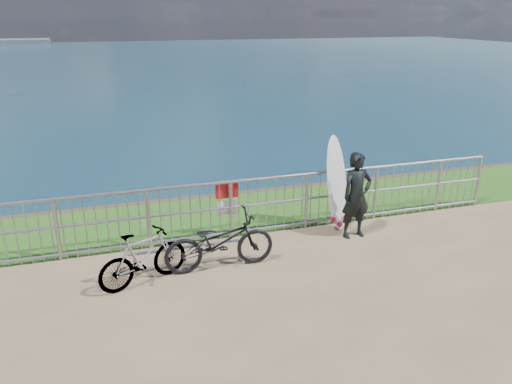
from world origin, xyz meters
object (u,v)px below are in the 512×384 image
object	(u,v)px
surfboard	(337,187)
bicycle_near	(220,242)
bicycle_far	(143,257)
surfer	(357,196)

from	to	relation	value
surfboard	bicycle_near	xyz separation A→B (m)	(-2.54, -0.93, -0.37)
bicycle_far	surfboard	bearing A→B (deg)	-95.60
surfer	bicycle_near	bearing A→B (deg)	-174.70
bicycle_near	bicycle_far	world-z (taller)	bicycle_near
surfer	surfboard	size ratio (longest dim) A/B	0.89
bicycle_near	bicycle_far	bearing A→B (deg)	95.20
surfer	bicycle_near	xyz separation A→B (m)	(-2.70, -0.45, -0.33)
surfer	bicycle_far	bearing A→B (deg)	-175.85
surfboard	bicycle_near	distance (m)	2.73
surfer	surfboard	world-z (taller)	surfboard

